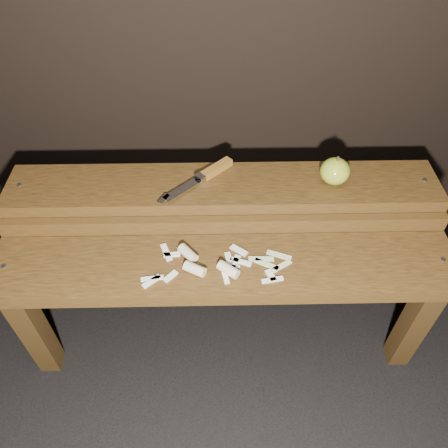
{
  "coord_description": "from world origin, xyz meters",
  "views": [
    {
      "loc": [
        -0.02,
        -0.74,
        1.29
      ],
      "look_at": [
        0.0,
        0.06,
        0.45
      ],
      "focal_mm": 35.0,
      "sensor_mm": 36.0,
      "label": 1
    }
  ],
  "objects_px": {
    "apple": "(335,171)",
    "bench_rear_tier": "(223,206)",
    "bench_front_tier": "(225,282)",
    "knife": "(208,174)"
  },
  "relations": [
    {
      "from": "apple",
      "to": "bench_rear_tier",
      "type": "bearing_deg",
      "value": -179.18
    },
    {
      "from": "bench_front_tier",
      "to": "bench_rear_tier",
      "type": "relative_size",
      "value": 1.0
    },
    {
      "from": "bench_front_tier",
      "to": "bench_rear_tier",
      "type": "xyz_separation_m",
      "value": [
        0.0,
        0.23,
        0.06
      ]
    },
    {
      "from": "bench_front_tier",
      "to": "apple",
      "type": "xyz_separation_m",
      "value": [
        0.3,
        0.23,
        0.18
      ]
    },
    {
      "from": "apple",
      "to": "knife",
      "type": "relative_size",
      "value": 0.42
    },
    {
      "from": "apple",
      "to": "knife",
      "type": "bearing_deg",
      "value": 175.69
    },
    {
      "from": "bench_front_tier",
      "to": "apple",
      "type": "distance_m",
      "value": 0.42
    },
    {
      "from": "apple",
      "to": "knife",
      "type": "xyz_separation_m",
      "value": [
        -0.35,
        0.03,
        -0.03
      ]
    },
    {
      "from": "bench_front_tier",
      "to": "knife",
      "type": "xyz_separation_m",
      "value": [
        -0.04,
        0.26,
        0.16
      ]
    },
    {
      "from": "bench_rear_tier",
      "to": "bench_front_tier",
      "type": "bearing_deg",
      "value": -90.0
    }
  ]
}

